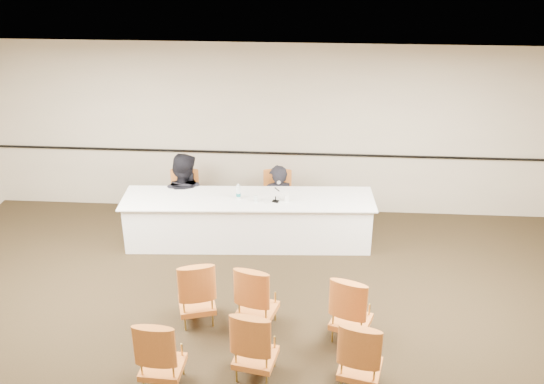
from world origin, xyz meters
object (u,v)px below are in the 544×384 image
(panel_table, at_px, (248,220))
(aud_chair_back_mid, at_px, (255,342))
(water_bottle, at_px, (238,191))
(aud_chair_front_left, at_px, (196,290))
(panelist_second_chair, at_px, (184,200))
(panelist_main, at_px, (277,209))
(aud_chair_back_left, at_px, (161,351))
(panelist_second, at_px, (184,204))
(coffee_cup, at_px, (287,198))
(microphone, at_px, (276,193))
(aud_chair_back_right, at_px, (361,352))
(aud_chair_front_right, at_px, (352,307))
(drinking_glass, at_px, (256,199))
(aud_chair_front_mid, at_px, (257,295))
(panelist_main_chair, at_px, (277,201))

(panel_table, xyz_separation_m, aud_chair_back_mid, (0.40, -3.08, 0.08))
(water_bottle, relative_size, aud_chair_front_left, 0.27)
(panelist_second_chair, bearing_deg, aud_chair_back_mid, -69.88)
(panelist_main, height_order, water_bottle, panelist_main)
(aud_chair_back_left, bearing_deg, panelist_second_chair, 100.77)
(panelist_second, distance_m, coffee_cup, 1.92)
(microphone, bearing_deg, panelist_second_chair, 172.83)
(panelist_second, xyz_separation_m, aud_chair_back_right, (2.75, -3.70, 0.08))
(water_bottle, distance_m, aud_chair_front_right, 2.89)
(panelist_second_chair, height_order, aud_chair_front_left, same)
(aud_chair_front_left, bearing_deg, water_bottle, 65.01)
(panelist_second_chair, bearing_deg, drinking_glass, -29.59)
(aud_chair_front_mid, bearing_deg, microphone, 102.68)
(aud_chair_front_right, bearing_deg, panelist_second_chair, 153.41)
(panel_table, distance_m, water_bottle, 0.55)
(panelist_main_chair, distance_m, aud_chair_back_right, 3.97)
(panelist_second, distance_m, aud_chair_back_right, 4.61)
(aud_chair_back_left, bearing_deg, panelist_main, 77.90)
(panelist_main, xyz_separation_m, panelist_second, (-1.58, -0.09, 0.08))
(panelist_second_chair, relative_size, coffee_cup, 7.74)
(panelist_main_chair, distance_m, panelist_second_chair, 1.58)
(drinking_glass, distance_m, aud_chair_front_mid, 2.09)
(panelist_main_chair, height_order, aud_chair_front_mid, same)
(coffee_cup, distance_m, aud_chair_front_left, 2.33)
(panelist_second, distance_m, aud_chair_front_right, 3.92)
(panelist_main, bearing_deg, aud_chair_front_mid, 71.61)
(microphone, bearing_deg, panel_table, -178.96)
(water_bottle, bearing_deg, microphone, -6.94)
(drinking_glass, bearing_deg, aud_chair_back_right, -64.45)
(coffee_cup, height_order, aud_chair_back_mid, aud_chair_back_mid)
(panelist_main, xyz_separation_m, coffee_cup, (0.19, -0.68, 0.54))
(panelist_main_chair, height_order, panelist_second, panelist_second)
(panelist_second, xyz_separation_m, water_bottle, (1.00, -0.55, 0.53))
(panelist_main_chair, distance_m, aud_chair_back_left, 4.06)
(panelist_main, xyz_separation_m, water_bottle, (-0.58, -0.64, 0.61))
(panelist_main_chair, xyz_separation_m, aud_chair_back_left, (-1.06, -3.92, 0.00))
(microphone, bearing_deg, aud_chair_front_mid, -78.64)
(coffee_cup, height_order, aud_chair_back_right, aud_chair_back_right)
(aud_chair_back_right, bearing_deg, drinking_glass, 128.87)
(panelist_main, height_order, coffee_cup, panelist_main)
(water_bottle, bearing_deg, aud_chair_back_right, -60.95)
(microphone, distance_m, water_bottle, 0.60)
(aud_chair_front_mid, bearing_deg, coffee_cup, 98.09)
(drinking_glass, bearing_deg, panelist_second, 153.69)
(water_bottle, bearing_deg, panelist_main_chair, 47.93)
(drinking_glass, xyz_separation_m, aud_chair_back_mid, (0.27, -2.96, -0.37))
(panelist_main_chair, height_order, drinking_glass, panelist_main_chair)
(panelist_second, bearing_deg, aud_chair_front_left, 118.59)
(aud_chair_front_left, xyz_separation_m, aud_chair_back_mid, (0.87, -0.97, 0.00))
(panel_table, xyz_separation_m, microphone, (0.44, -0.10, 0.55))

